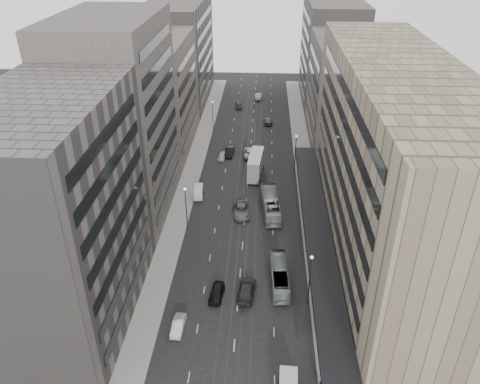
% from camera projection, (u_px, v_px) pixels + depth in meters
% --- Properties ---
extents(ground, '(220.00, 220.00, 0.00)m').
position_uv_depth(ground, '(240.00, 277.00, 69.85)').
color(ground, black).
rests_on(ground, ground).
extents(sidewalk_right, '(4.00, 125.00, 0.15)m').
position_uv_depth(sidewalk_right, '(304.00, 166.00, 101.67)').
color(sidewalk_right, gray).
rests_on(sidewalk_right, ground).
extents(sidewalk_left, '(4.00, 125.00, 0.15)m').
position_uv_depth(sidewalk_left, '(195.00, 163.00, 102.80)').
color(sidewalk_left, gray).
rests_on(sidewalk_left, ground).
extents(department_store, '(19.20, 60.00, 30.00)m').
position_uv_depth(department_store, '(389.00, 168.00, 68.28)').
color(department_store, gray).
rests_on(department_store, ground).
extents(building_right_mid, '(15.00, 28.00, 24.00)m').
position_uv_depth(building_right_mid, '(345.00, 92.00, 107.80)').
color(building_right_mid, '#47413E').
rests_on(building_right_mid, ground).
extents(building_right_far, '(15.00, 32.00, 28.00)m').
position_uv_depth(building_right_far, '(331.00, 52.00, 132.73)').
color(building_right_far, '#5E5954').
rests_on(building_right_far, ground).
extents(building_left_a, '(15.00, 28.00, 30.00)m').
position_uv_depth(building_left_a, '(59.00, 219.00, 56.44)').
color(building_left_a, '#5E5954').
rests_on(building_left_a, ground).
extents(building_left_b, '(15.00, 26.00, 34.00)m').
position_uv_depth(building_left_b, '(119.00, 121.00, 78.78)').
color(building_left_b, '#47413E').
rests_on(building_left_b, ground).
extents(building_left_c, '(15.00, 28.00, 25.00)m').
position_uv_depth(building_left_c, '(155.00, 95.00, 104.38)').
color(building_left_c, '#6C6354').
rests_on(building_left_c, ground).
extents(building_left_d, '(15.00, 38.00, 28.00)m').
position_uv_depth(building_left_d, '(179.00, 53.00, 132.16)').
color(building_left_d, '#5E5954').
rests_on(building_left_d, ground).
extents(lamp_right_near, '(0.44, 0.44, 8.32)m').
position_uv_depth(lamp_right_near, '(310.00, 274.00, 62.47)').
color(lamp_right_near, '#262628').
rests_on(lamp_right_near, ground).
extents(lamp_right_far, '(0.44, 0.44, 8.32)m').
position_uv_depth(lamp_right_far, '(296.00, 149.00, 97.05)').
color(lamp_right_far, '#262628').
rests_on(lamp_right_far, ground).
extents(lamp_left_near, '(0.44, 0.44, 8.32)m').
position_uv_depth(lamp_left_near, '(186.00, 204.00, 78.08)').
color(lamp_left_near, '#262628').
rests_on(lamp_left_near, ground).
extents(lamp_left_far, '(0.44, 0.44, 8.32)m').
position_uv_depth(lamp_left_far, '(213.00, 113.00, 115.25)').
color(lamp_left_far, '#262628').
rests_on(lamp_left_far, ground).
extents(bus_near, '(2.82, 10.17, 2.80)m').
position_uv_depth(bus_near, '(279.00, 276.00, 68.05)').
color(bus_near, gray).
rests_on(bus_near, ground).
extents(bus_far, '(3.85, 12.05, 3.30)m').
position_uv_depth(bus_far, '(270.00, 204.00, 84.81)').
color(bus_far, gray).
rests_on(bus_far, ground).
extents(double_decker, '(3.44, 9.15, 4.90)m').
position_uv_depth(double_decker, '(256.00, 165.00, 96.45)').
color(double_decker, gray).
rests_on(double_decker, ground).
extents(panel_van, '(1.99, 3.70, 2.26)m').
position_uv_depth(panel_van, '(199.00, 192.00, 89.54)').
color(panel_van, beige).
rests_on(panel_van, ground).
extents(sedan_0, '(2.24, 4.65, 1.53)m').
position_uv_depth(sedan_0, '(217.00, 293.00, 65.86)').
color(sedan_0, black).
rests_on(sedan_0, ground).
extents(sedan_1, '(1.63, 4.21, 1.37)m').
position_uv_depth(sedan_1, '(178.00, 326.00, 60.60)').
color(sedan_1, silver).
rests_on(sedan_1, ground).
extents(sedan_2, '(3.40, 6.38, 1.71)m').
position_uv_depth(sedan_2, '(241.00, 210.00, 84.59)').
color(sedan_2, '#5E5E61').
rests_on(sedan_2, ground).
extents(sedan_3, '(2.94, 6.02, 1.69)m').
position_uv_depth(sedan_3, '(247.00, 290.00, 66.27)').
color(sedan_3, '#242426').
rests_on(sedan_3, ground).
extents(sedan_4, '(2.11, 4.27, 1.40)m').
position_uv_depth(sedan_4, '(222.00, 156.00, 104.63)').
color(sedan_4, '#B8AE98').
rests_on(sedan_4, ground).
extents(sedan_5, '(2.20, 5.27, 1.69)m').
position_uv_depth(sedan_5, '(229.00, 152.00, 106.12)').
color(sedan_5, black).
rests_on(sedan_5, ground).
extents(sedan_6, '(2.85, 5.97, 1.64)m').
position_uv_depth(sedan_6, '(250.00, 152.00, 105.91)').
color(sedan_6, white).
rests_on(sedan_6, ground).
extents(sedan_7, '(2.33, 5.21, 1.48)m').
position_uv_depth(sedan_7, '(268.00, 121.00, 122.88)').
color(sedan_7, '#555557').
rests_on(sedan_7, ground).
extents(sedan_8, '(2.10, 4.66, 1.55)m').
position_uv_depth(sedan_8, '(239.00, 106.00, 133.13)').
color(sedan_8, '#28272A').
rests_on(sedan_8, ground).
extents(sedan_9, '(1.98, 5.20, 1.69)m').
position_uv_depth(sedan_9, '(258.00, 96.00, 140.11)').
color(sedan_9, '#BEB19D').
rests_on(sedan_9, ground).
extents(pedestrian, '(0.73, 0.70, 1.69)m').
position_uv_depth(pedestrian, '(321.00, 384.00, 52.58)').
color(pedestrian, black).
rests_on(pedestrian, sidewalk_right).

